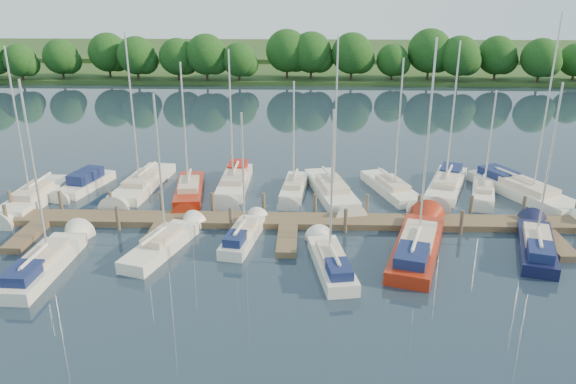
{
  "coord_description": "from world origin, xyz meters",
  "views": [
    {
      "loc": [
        1.03,
        -25.6,
        14.78
      ],
      "look_at": [
        -0.04,
        8.0,
        2.2
      ],
      "focal_mm": 35.0,
      "sensor_mm": 36.0,
      "label": 1
    }
  ],
  "objects_px": {
    "motorboat": "(85,185)",
    "sailboat_s_2": "(243,236)",
    "dock": "(288,225)",
    "sailboat_n_0": "(33,200)",
    "sailboat_n_5": "(294,190)"
  },
  "relations": [
    {
      "from": "motorboat",
      "to": "sailboat_s_2",
      "type": "height_order",
      "value": "sailboat_s_2"
    },
    {
      "from": "dock",
      "to": "sailboat_n_0",
      "type": "distance_m",
      "value": 18.62
    },
    {
      "from": "dock",
      "to": "sailboat_n_0",
      "type": "xyz_separation_m",
      "value": [
        -18.27,
        3.59,
        0.08
      ]
    },
    {
      "from": "sailboat_n_0",
      "to": "sailboat_n_5",
      "type": "bearing_deg",
      "value": -168.18
    },
    {
      "from": "sailboat_n_0",
      "to": "motorboat",
      "type": "height_order",
      "value": "sailboat_n_0"
    },
    {
      "from": "sailboat_n_0",
      "to": "sailboat_s_2",
      "type": "xyz_separation_m",
      "value": [
        15.59,
        -5.68,
        0.05
      ]
    },
    {
      "from": "sailboat_n_5",
      "to": "sailboat_n_0",
      "type": "bearing_deg",
      "value": 13.91
    },
    {
      "from": "dock",
      "to": "sailboat_n_5",
      "type": "height_order",
      "value": "sailboat_n_5"
    },
    {
      "from": "dock",
      "to": "motorboat",
      "type": "height_order",
      "value": "motorboat"
    },
    {
      "from": "sailboat_s_2",
      "to": "sailboat_n_0",
      "type": "bearing_deg",
      "value": 170.0
    },
    {
      "from": "sailboat_n_0",
      "to": "motorboat",
      "type": "relative_size",
      "value": 1.83
    },
    {
      "from": "motorboat",
      "to": "sailboat_n_5",
      "type": "height_order",
      "value": "sailboat_n_5"
    },
    {
      "from": "dock",
      "to": "sailboat_s_2",
      "type": "distance_m",
      "value": 3.4
    },
    {
      "from": "sailboat_n_5",
      "to": "motorboat",
      "type": "bearing_deg",
      "value": 4.13
    },
    {
      "from": "motorboat",
      "to": "sailboat_n_5",
      "type": "bearing_deg",
      "value": -167.47
    }
  ]
}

